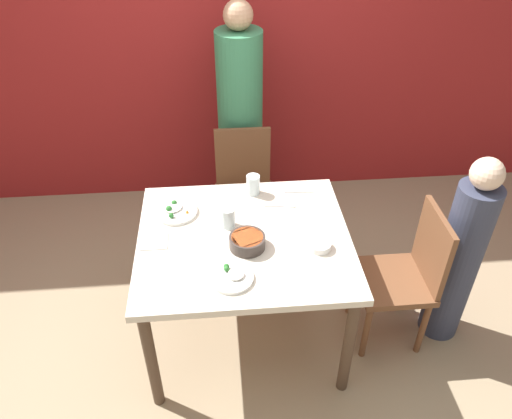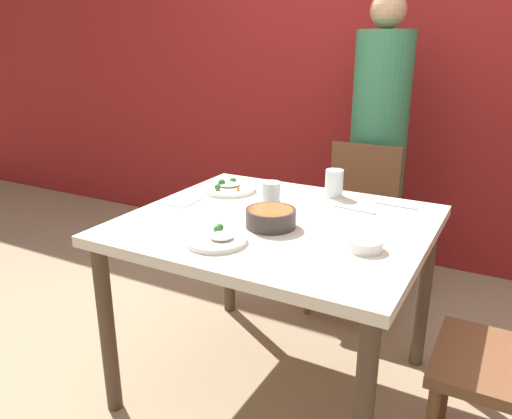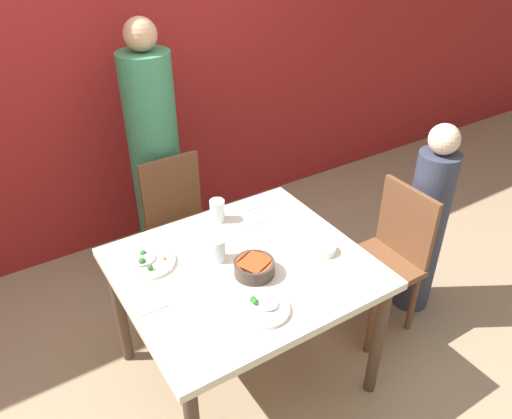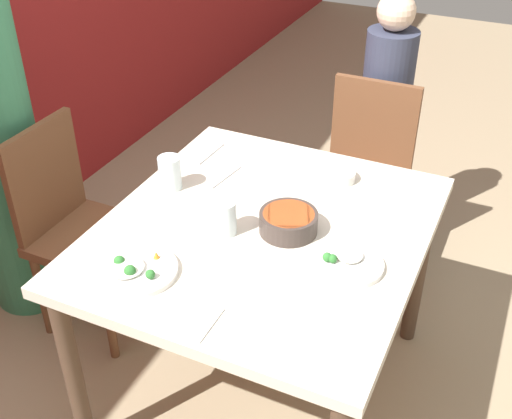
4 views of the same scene
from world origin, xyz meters
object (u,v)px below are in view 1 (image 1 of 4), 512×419
object	(u,v)px
chair_child_spot	(406,274)
person_child	(459,259)
chair_adult_spot	(244,188)
bowl_curry	(247,241)
plate_rice_adult	(232,277)
glass_water_tall	(253,185)
person_adult	(240,129)

from	to	relation	value
chair_child_spot	person_child	size ratio (longest dim) A/B	0.73
chair_adult_spot	person_child	xyz separation A→B (m)	(1.13, -0.92, 0.09)
bowl_curry	chair_adult_spot	bearing A→B (deg)	87.27
chair_adult_spot	bowl_curry	distance (m)	0.97
chair_child_spot	plate_rice_adult	size ratio (longest dim) A/B	4.13
chair_child_spot	glass_water_tall	distance (m)	1.00
person_child	glass_water_tall	distance (m)	1.22
chair_adult_spot	chair_child_spot	xyz separation A→B (m)	(0.84, -0.92, 0.00)
person_child	glass_water_tall	size ratio (longest dim) A/B	10.14
plate_rice_adult	person_child	bearing A→B (deg)	10.10
chair_adult_spot	plate_rice_adult	distance (m)	1.19
chair_adult_spot	glass_water_tall	size ratio (longest dim) A/B	7.36
person_child	bowl_curry	size ratio (longest dim) A/B	6.54
chair_adult_spot	glass_water_tall	distance (m)	0.55
bowl_curry	plate_rice_adult	world-z (taller)	bowl_curry
person_child	plate_rice_adult	bearing A→B (deg)	-169.90
plate_rice_adult	glass_water_tall	bearing A→B (deg)	77.03
person_adult	glass_water_tall	xyz separation A→B (m)	(0.03, -0.77, 0.04)
person_child	plate_rice_adult	distance (m)	1.30
chair_child_spot	chair_adult_spot	bearing A→B (deg)	-137.44
chair_adult_spot	plate_rice_adult	size ratio (longest dim) A/B	4.13
plate_rice_adult	glass_water_tall	world-z (taller)	glass_water_tall
chair_child_spot	plate_rice_adult	world-z (taller)	chair_child_spot
chair_adult_spot	plate_rice_adult	world-z (taller)	chair_adult_spot
chair_adult_spot	person_adult	bearing A→B (deg)	90.00
glass_water_tall	plate_rice_adult	bearing A→B (deg)	-102.97
plate_rice_adult	bowl_curry	bearing A→B (deg)	67.87
person_adult	bowl_curry	distance (m)	1.25
chair_child_spot	plate_rice_adult	distance (m)	1.04
chair_adult_spot	glass_water_tall	bearing A→B (deg)	-86.68
glass_water_tall	chair_child_spot	bearing A→B (deg)	-30.09
person_adult	bowl_curry	bearing A→B (deg)	-92.01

